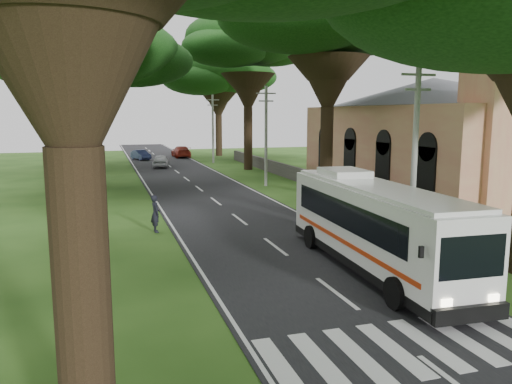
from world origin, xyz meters
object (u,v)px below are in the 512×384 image
pole_near (415,153)px  pole_mid (266,134)px  distant_car_c (181,152)px  pedestrian (155,214)px  distant_car_b (141,155)px  pole_far (213,128)px  distant_car_a (161,161)px  coach_bus (373,224)px  church (433,125)px

pole_near → pole_mid: same height
distant_car_c → pedestrian: 42.96m
distant_car_b → distant_car_c: bearing=3.4°
pole_mid → pole_far: bearing=90.0°
pole_near → pedestrian: bearing=147.7°
pole_mid → distant_car_a: 18.30m
coach_bus → distant_car_a: coach_bus is taller
church → pole_near: church is taller
pole_far → coach_bus: 42.25m
church → distant_car_a: bearing=131.8°
distant_car_b → distant_car_c: distant_car_c is taller
pole_mid → distant_car_c: size_ratio=1.56×
coach_bus → distant_car_b: coach_bus is taller
pole_far → pole_near: bearing=-90.0°
church → distant_car_b: size_ratio=6.42×
distant_car_b → distant_car_c: 5.90m
pole_mid → distant_car_c: 29.04m
pole_mid → distant_car_b: pole_mid is taller
pole_near → pedestrian: 12.52m
pole_near → distant_car_c: 48.91m
pole_far → distant_car_c: bearing=106.0°
pole_near → pedestrian: size_ratio=4.31×
distant_car_b → pole_near: bearing=-99.0°
pole_near → pole_far: 40.00m
pole_near → pole_far: (0.00, 40.00, 0.00)m
distant_car_c → pole_mid: bearing=94.6°
pole_near → coach_bus: 4.43m
distant_car_c → distant_car_b: bearing=21.8°
distant_car_b → pedestrian: 40.10m
church → pedestrian: bearing=-158.1°
pole_near → distant_car_b: size_ratio=2.14×
pole_mid → distant_car_a: pole_mid is taller
pole_far → distant_car_a: pole_far is taller
pole_near → coach_bus: size_ratio=0.72×
church → distant_car_a: (-18.93, 21.18, -4.19)m
pole_far → distant_car_b: bearing=140.8°
distant_car_a → distant_car_b: bearing=-72.8°
coach_bus → distant_car_b: 48.82m
pole_mid → coach_bus: bearing=-97.9°
pole_mid → distant_car_a: bearing=111.4°
church → pole_mid: size_ratio=3.00×
distant_car_a → distant_car_b: distant_car_a is taller
pole_near → distant_car_c: (-2.50, 48.73, -3.40)m
pedestrian → pole_near: bearing=-129.1°
church → distant_car_c: church is taller
pole_far → pedestrian: pole_far is taller
distant_car_a → coach_bus: bearing=104.2°
church → distant_car_c: bearing=114.1°
pole_mid → pedestrian: 17.27m
church → pedestrian: size_ratio=12.92×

